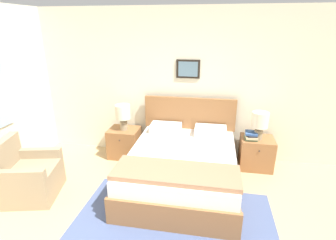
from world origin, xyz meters
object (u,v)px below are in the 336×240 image
table_lamp_near_window (123,114)px  table_lamp_by_door (260,122)px  bed (182,167)px  nightstand_by_door (256,153)px  armchair (28,177)px  nightstand_near_window (125,143)px

table_lamp_near_window → table_lamp_by_door: same height
bed → table_lamp_near_window: 1.46m
nightstand_by_door → table_lamp_near_window: (-2.31, -0.03, 0.57)m
table_lamp_near_window → bed: bearing=-32.2°
bed → armchair: (-2.10, -0.65, -0.01)m
nightstand_near_window → nightstand_by_door: size_ratio=1.00×
armchair → nightstand_near_window: bearing=132.9°
armchair → table_lamp_by_door: (3.25, 1.37, 0.54)m
armchair → nightstand_near_window: size_ratio=1.62×
table_lamp_by_door → bed: bearing=-148.0°
table_lamp_near_window → table_lamp_by_door: 2.30m
armchair → table_lamp_near_window: size_ratio=1.88×
table_lamp_by_door → nightstand_near_window: bearing=179.3°
nightstand_by_door → table_lamp_by_door: table_lamp_by_door is taller
nightstand_by_door → table_lamp_by_door: size_ratio=1.16×
armchair → table_lamp_near_window: table_lamp_near_window is taller
nightstand_near_window → table_lamp_by_door: table_lamp_by_door is taller
nightstand_by_door → nightstand_near_window: bearing=180.0°
bed → table_lamp_near_window: bearing=147.8°
bed → nightstand_by_door: 1.38m
bed → armchair: 2.19m
armchair → nightstand_by_door: bearing=99.8°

